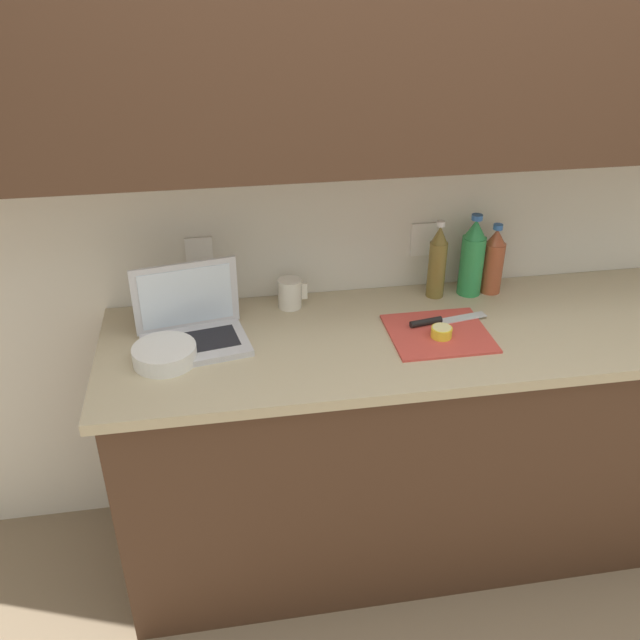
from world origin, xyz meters
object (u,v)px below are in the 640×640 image
Objects in this scene: laptop at (192,325)px; bottle_oil_tall at (472,258)px; cutting_board at (438,333)px; bottle_water_clear at (437,262)px; measuring_cup at (290,293)px; bowl_white at (165,354)px; lemon_half_cut at (441,332)px; bottle_green_soda at (493,261)px; knife at (435,321)px.

bottle_oil_tall reaches higher than laptop.
bottle_oil_tall reaches higher than cutting_board.
bottle_water_clear is 0.52m from measuring_cup.
cutting_board is 0.35m from bottle_oil_tall.
bowl_white is at bearing -178.74° from cutting_board.
bottle_water_clear is (0.07, 0.29, 0.10)m from lemon_half_cut.
bottle_oil_tall is at bearing 0.01° from laptop.
bottle_oil_tall is 0.13m from bottle_water_clear.
bottle_green_soda reaches higher than cutting_board.
knife is 0.24m from bottle_water_clear.
cutting_board is 3.08× the size of measuring_cup.
measuring_cup is at bearing 179.92° from bottle_green_soda.
bottle_green_soda is at bearing 0.00° from bottle_oil_tall.
bottle_water_clear reaches higher than lemon_half_cut.
laptop is 0.87m from bottle_water_clear.
lemon_half_cut is 0.37m from bottle_oil_tall.
cutting_board is 0.40m from bottle_green_soda.
laptop reaches higher than cutting_board.
cutting_board is 1.13× the size of bottle_water_clear.
bottle_green_soda is 0.21m from bottle_water_clear.
cutting_board is at bearing -106.48° from knife.
bottle_water_clear reaches higher than bowl_white.
bottle_water_clear is at bearing 1.47° from laptop.
lemon_half_cut is at bearing -33.44° from measuring_cup.
bottle_oil_tall is at bearing 37.48° from knife.
bottle_green_soda is (0.27, 0.21, 0.10)m from knife.
bottle_water_clear is at bearing 16.91° from bowl_white.
measuring_cup is (-0.72, 0.00, -0.07)m from bottle_green_soda.
measuring_cup is (-0.45, 0.21, 0.03)m from knife.
knife is at bearing -132.73° from bottle_oil_tall.
measuring_cup is (-0.44, 0.26, 0.05)m from cutting_board.
bottle_green_soda is at bearing 13.97° from bowl_white.
bottle_green_soda is at bearing 27.51° from knife.
lemon_half_cut is (-0.00, -0.03, 0.02)m from cutting_board.
knife is at bearing 83.32° from cutting_board.
laptop is 0.78m from knife.
lemon_half_cut is at bearing -124.21° from bottle_oil_tall.
lemon_half_cut is (0.77, -0.12, -0.03)m from laptop.
lemon_half_cut is 0.23× the size of bottle_oil_tall.
bottle_water_clear is (-0.13, -0.00, -0.01)m from bottle_oil_tall.
laptop is 1.40× the size of bottle_green_soda.
bottle_green_soda is 1.34× the size of bowl_white.
cutting_board is at bearing -30.77° from measuring_cup.
knife is (0.01, 0.06, 0.01)m from cutting_board.
bottle_green_soda reaches higher than measuring_cup.
laptop is 0.37m from measuring_cup.
bowl_white is at bearing -136.96° from laptop.
measuring_cup is at bearing 149.23° from cutting_board.
lemon_half_cut is 0.53m from measuring_cup.
bottle_green_soda is at bearing 43.56° from cutting_board.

